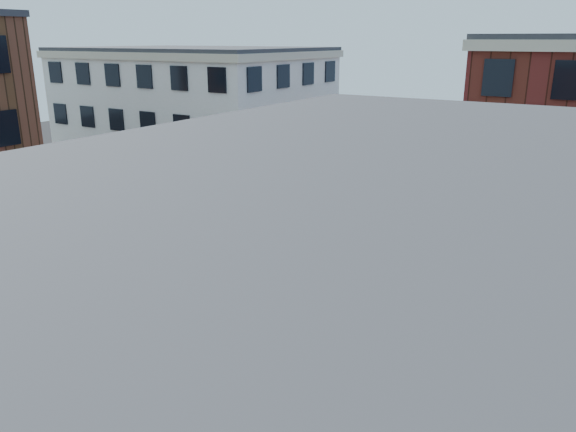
{
  "coord_description": "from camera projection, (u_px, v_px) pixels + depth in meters",
  "views": [
    {
      "loc": [
        16.63,
        -24.88,
        12.06
      ],
      "look_at": [
        0.75,
        0.72,
        2.5
      ],
      "focal_mm": 35.0,
      "sensor_mm": 36.0,
      "label": 1
    }
  ],
  "objects": [
    {
      "name": "tree_near",
      "position": [
        456.0,
        186.0,
        35.48
      ],
      "size": [
        2.69,
        2.69,
        4.49
      ],
      "color": "black",
      "rests_on": "ground"
    },
    {
      "name": "tree_far",
      "position": [
        480.0,
        172.0,
        40.43
      ],
      "size": [
        2.43,
        2.43,
        4.07
      ],
      "color": "black",
      "rests_on": "ground"
    },
    {
      "name": "signal_pole",
      "position": [
        92.0,
        223.0,
        29.27
      ],
      "size": [
        1.29,
        1.24,
        4.6
      ],
      "color": "black",
      "rests_on": "ground"
    },
    {
      "name": "building_nw",
      "position": [
        196.0,
        111.0,
        53.0
      ],
      "size": [
        22.0,
        16.0,
        11.0
      ],
      "primitive_type": "cube",
      "color": "silver",
      "rests_on": "ground"
    },
    {
      "name": "ground",
      "position": [
        270.0,
        259.0,
        32.16
      ],
      "size": [
        120.0,
        120.0,
        0.0
      ],
      "primitive_type": "plane",
      "color": "black",
      "rests_on": "ground"
    },
    {
      "name": "box_truck",
      "position": [
        399.0,
        269.0,
        25.17
      ],
      "size": [
        9.39,
        3.48,
        4.17
      ],
      "rotation": [
        0.0,
        0.0,
        -0.08
      ],
      "color": "white",
      "rests_on": "ground"
    },
    {
      "name": "sidewalk_nw",
      "position": [
        215.0,
        156.0,
        59.7
      ],
      "size": [
        30.0,
        30.0,
        0.15
      ],
      "primitive_type": "cube",
      "color": "gray",
      "rests_on": "ground"
    },
    {
      "name": "traffic_cone",
      "position": [
        141.0,
        258.0,
        31.28
      ],
      "size": [
        0.41,
        0.41,
        0.74
      ],
      "rotation": [
        0.0,
        0.0,
        0.02
      ],
      "color": "#E4570A",
      "rests_on": "ground"
    }
  ]
}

